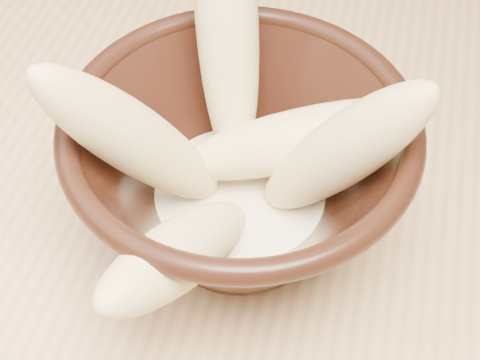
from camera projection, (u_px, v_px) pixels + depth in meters
The scene contains 8 objects.
table at pixel (73, 218), 0.58m from camera, with size 1.20×0.80×0.75m.
bowl at pixel (240, 170), 0.42m from camera, with size 0.22×0.22×0.12m.
milk_puddle at pixel (240, 198), 0.45m from camera, with size 0.12×0.12×0.02m, color beige.
banana_upright at pixel (227, 19), 0.42m from camera, with size 0.04×0.04×0.20m, color #DAC081.
banana_left at pixel (134, 139), 0.39m from camera, with size 0.04×0.04×0.16m, color #DAC081.
banana_right at pixel (341, 152), 0.38m from camera, with size 0.04×0.04×0.15m, color #DAC081.
banana_across at pixel (301, 139), 0.42m from camera, with size 0.04×0.04×0.16m, color #DAC081.
banana_front at pixel (179, 253), 0.37m from camera, with size 0.04×0.04×0.14m, color #DAC081.
Camera 1 is at (0.22, -0.29, 1.14)m, focal length 50.00 mm.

